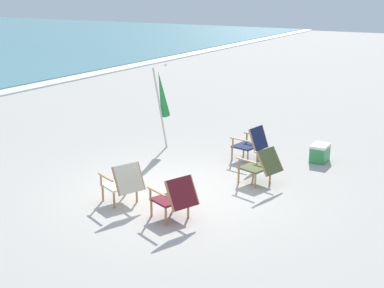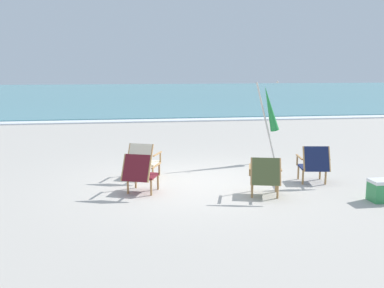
{
  "view_description": "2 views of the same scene",
  "coord_description": "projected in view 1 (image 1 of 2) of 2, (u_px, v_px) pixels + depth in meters",
  "views": [
    {
      "loc": [
        -8.26,
        -5.1,
        3.8
      ],
      "look_at": [
        0.65,
        0.12,
        0.76
      ],
      "focal_mm": 50.0,
      "sensor_mm": 36.0,
      "label": 1
    },
    {
      "loc": [
        -1.48,
        -9.03,
        2.42
      ],
      "look_at": [
        -0.06,
        0.31,
        0.78
      ],
      "focal_mm": 42.0,
      "sensor_mm": 36.0,
      "label": 2
    }
  ],
  "objects": [
    {
      "name": "umbrella_furled_green",
      "position": [
        162.0,
        95.0,
        12.68
      ],
      "size": [
        0.64,
        0.23,
        2.06
      ],
      "color": "#B7B2A8",
      "rests_on": "ground"
    },
    {
      "name": "beach_chair_back_left",
      "position": [
        124.0,
        182.0,
        9.61
      ],
      "size": [
        0.82,
        0.9,
        0.79
      ],
      "color": "beige",
      "rests_on": "ground"
    },
    {
      "name": "beach_chair_back_right",
      "position": [
        252.0,
        143.0,
        12.04
      ],
      "size": [
        0.68,
        0.77,
        0.81
      ],
      "color": "#19234C",
      "rests_on": "ground"
    },
    {
      "name": "beach_chair_mid_center",
      "position": [
        175.0,
        197.0,
        8.96
      ],
      "size": [
        0.81,
        0.9,
        0.79
      ],
      "color": "maroon",
      "rests_on": "ground"
    },
    {
      "name": "cooler_box",
      "position": [
        320.0,
        153.0,
        12.06
      ],
      "size": [
        0.49,
        0.35,
        0.4
      ],
      "color": "#338C4C",
      "rests_on": "ground"
    },
    {
      "name": "beach_chair_front_left",
      "position": [
        261.0,
        165.0,
        10.57
      ],
      "size": [
        0.76,
        0.9,
        0.77
      ],
      "color": "#515B33",
      "rests_on": "ground"
    },
    {
      "name": "ground_plane",
      "position": [
        180.0,
        191.0,
        10.39
      ],
      "size": [
        80.0,
        80.0,
        0.0
      ],
      "primitive_type": "plane",
      "color": "#B2AAA0"
    }
  ]
}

